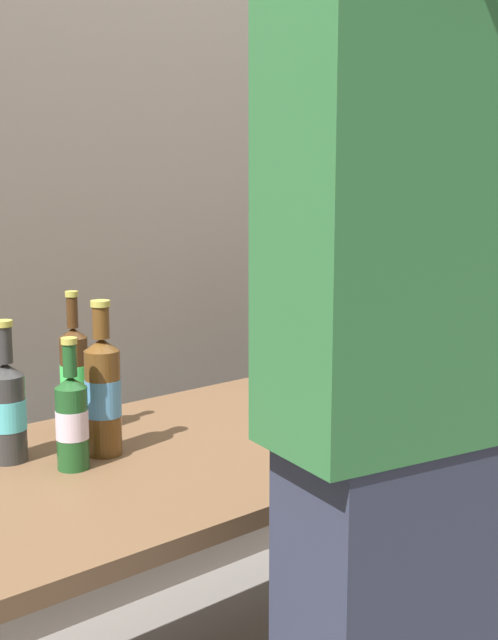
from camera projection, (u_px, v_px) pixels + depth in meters
desk at (229, 471)px, 1.90m from camera, size 1.56×0.73×0.70m
laptop at (359, 368)px, 2.32m from camera, size 0.37×0.29×0.20m
beer_bottle_amber at (103, 393)px, 1.73m from camera, size 0.07×0.07×0.32m
beer_bottle_dark at (75, 379)px, 1.86m from camera, size 0.06×0.06×0.32m
beer_bottle_brown at (72, 419)px, 1.65m from camera, size 0.06×0.06×0.26m
beer_bottle_green at (7, 408)px, 1.69m from camera, size 0.08×0.08×0.29m
person_figure at (406, 425)px, 1.27m from camera, size 0.46×0.33×1.76m
coffee_mug at (476, 390)px, 2.07m from camera, size 0.11×0.08×0.10m
back_wall at (70, 162)px, 2.27m from camera, size 6.00×0.10×2.60m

